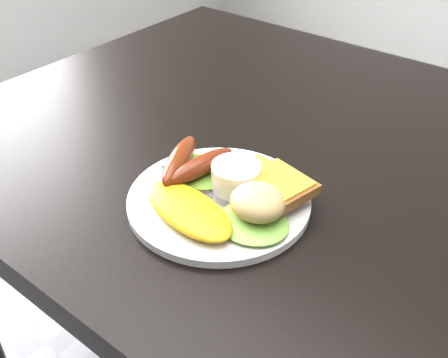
# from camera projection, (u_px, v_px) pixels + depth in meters

# --- Properties ---
(dining_table) EXTENTS (1.20, 0.80, 0.04)m
(dining_table) POSITION_uv_depth(u_px,v_px,m) (346.00, 176.00, 0.73)
(dining_table) COLOR black
(dining_table) RESTS_ON ground
(person) EXTENTS (0.56, 0.41, 1.45)m
(person) POSITION_uv_depth(u_px,v_px,m) (289.00, 31.00, 1.21)
(person) COLOR navy
(person) RESTS_ON ground
(plate) EXTENTS (0.22, 0.22, 0.01)m
(plate) POSITION_uv_depth(u_px,v_px,m) (219.00, 200.00, 0.64)
(plate) COLOR white
(plate) RESTS_ON dining_table
(lettuce_left) EXTENTS (0.11, 0.10, 0.01)m
(lettuce_left) POSITION_uv_depth(u_px,v_px,m) (203.00, 171.00, 0.67)
(lettuce_left) COLOR #598326
(lettuce_left) RESTS_ON plate
(lettuce_right) EXTENTS (0.09, 0.08, 0.01)m
(lettuce_right) POSITION_uv_depth(u_px,v_px,m) (252.00, 223.00, 0.59)
(lettuce_right) COLOR #63A338
(lettuce_right) RESTS_ON plate
(omelette) EXTENTS (0.14, 0.09, 0.02)m
(omelette) POSITION_uv_depth(u_px,v_px,m) (189.00, 210.00, 0.60)
(omelette) COLOR #DBB60A
(omelette) RESTS_ON plate
(sausage_a) EXTENTS (0.07, 0.11, 0.03)m
(sausage_a) POSITION_uv_depth(u_px,v_px,m) (179.00, 160.00, 0.67)
(sausage_a) COLOR maroon
(sausage_a) RESTS_ON lettuce_left
(sausage_b) EXTENTS (0.04, 0.11, 0.03)m
(sausage_b) POSITION_uv_depth(u_px,v_px,m) (202.00, 165.00, 0.65)
(sausage_b) COLOR #682509
(sausage_b) RESTS_ON lettuce_left
(ramekin) EXTENTS (0.08, 0.08, 0.04)m
(ramekin) POSITION_uv_depth(u_px,v_px,m) (236.00, 178.00, 0.64)
(ramekin) COLOR white
(ramekin) RESTS_ON plate
(toast_a) EXTENTS (0.09, 0.09, 0.01)m
(toast_a) POSITION_uv_depth(u_px,v_px,m) (261.00, 184.00, 0.65)
(toast_a) COLOR #994717
(toast_a) RESTS_ON plate
(toast_b) EXTENTS (0.09, 0.09, 0.01)m
(toast_b) POSITION_uv_depth(u_px,v_px,m) (276.00, 187.00, 0.62)
(toast_b) COLOR olive
(toast_b) RESTS_ON toast_a
(potato_salad) EXTENTS (0.08, 0.08, 0.04)m
(potato_salad) POSITION_uv_depth(u_px,v_px,m) (258.00, 202.00, 0.59)
(potato_salad) COLOR #D1C18A
(potato_salad) RESTS_ON lettuce_right
(fork) EXTENTS (0.14, 0.03, 0.00)m
(fork) POSITION_uv_depth(u_px,v_px,m) (199.00, 189.00, 0.65)
(fork) COLOR #ADAFB7
(fork) RESTS_ON plate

